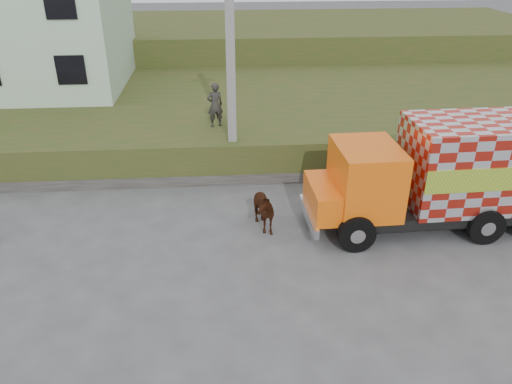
{
  "coord_description": "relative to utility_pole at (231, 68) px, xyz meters",
  "views": [
    {
      "loc": [
        -1.42,
        -12.18,
        8.04
      ],
      "look_at": [
        -0.43,
        0.87,
        1.3
      ],
      "focal_mm": 35.0,
      "sensor_mm": 36.0,
      "label": 1
    }
  ],
  "objects": [
    {
      "name": "embankment",
      "position": [
        1.0,
        5.4,
        -3.33
      ],
      "size": [
        40.0,
        12.0,
        1.5
      ],
      "primitive_type": "cube",
      "color": "#2D4717",
      "rests_on": "ground"
    },
    {
      "name": "utility_pole",
      "position": [
        0.0,
        0.0,
        0.0
      ],
      "size": [
        1.2,
        0.3,
        8.0
      ],
      "color": "gray",
      "rests_on": "ground"
    },
    {
      "name": "cargo_truck",
      "position": [
        6.31,
        -3.81,
        -2.35
      ],
      "size": [
        7.59,
        2.81,
        3.35
      ],
      "rotation": [
        0.0,
        0.0,
        0.03
      ],
      "color": "black",
      "rests_on": "ground"
    },
    {
      "name": "pedestrian",
      "position": [
        -0.59,
        1.55,
        -1.73
      ],
      "size": [
        0.71,
        0.57,
        1.69
      ],
      "primitive_type": "imported",
      "rotation": [
        0.0,
        0.0,
        3.44
      ],
      "color": "#32302C",
      "rests_on": "embankment"
    },
    {
      "name": "embankment_far",
      "position": [
        1.0,
        17.4,
        -2.58
      ],
      "size": [
        40.0,
        12.0,
        3.0
      ],
      "primitive_type": "cube",
      "color": "#2D4717",
      "rests_on": "ground"
    },
    {
      "name": "building",
      "position": [
        -10.0,
        8.4,
        0.42
      ],
      "size": [
        10.0,
        8.0,
        6.0
      ],
      "primitive_type": "cube",
      "color": "#AAC7AF",
      "rests_on": "embankment"
    },
    {
      "name": "cow",
      "position": [
        0.69,
        -3.62,
        -3.4
      ],
      "size": [
        1.16,
        1.73,
        1.34
      ],
      "primitive_type": "imported",
      "rotation": [
        0.0,
        0.0,
        0.3
      ],
      "color": "black",
      "rests_on": "ground"
    },
    {
      "name": "retaining_strip",
      "position": [
        -1.0,
        -0.4,
        -3.88
      ],
      "size": [
        16.0,
        0.5,
        0.4
      ],
      "primitive_type": "cube",
      "color": "#595651",
      "rests_on": "ground"
    },
    {
      "name": "ground",
      "position": [
        1.0,
        -4.6,
        -4.08
      ],
      "size": [
        120.0,
        120.0,
        0.0
      ],
      "primitive_type": "plane",
      "color": "#474749",
      "rests_on": "ground"
    }
  ]
}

